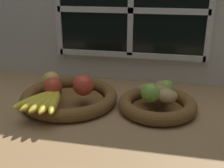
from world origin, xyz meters
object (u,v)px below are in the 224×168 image
object	(u,v)px
fruit_bowl_left	(69,97)
potato_oblong	(149,89)
fruit_bowl_right	(157,105)
apple_golden_left	(51,81)
potato_large	(158,92)
chili_pepper	(162,95)
lime_near	(150,93)
potato_small	(167,96)
apple_red_right	(84,85)
lime_far	(167,88)
potato_back	(164,88)
apple_red_front	(53,87)
banana_bunch_front	(45,101)

from	to	relation	value
fruit_bowl_left	potato_oblong	size ratio (longest dim) A/B	4.48
fruit_bowl_right	apple_golden_left	bearing A→B (deg)	179.81
fruit_bowl_right	potato_large	size ratio (longest dim) A/B	3.59
chili_pepper	lime_near	bearing A→B (deg)	-164.25
fruit_bowl_right	potato_small	world-z (taller)	potato_small
apple_red_right	lime_far	size ratio (longest dim) A/B	1.37
potato_oblong	potato_back	bearing A→B (deg)	15.95
potato_small	lime_near	bearing A→B (deg)	-173.33
fruit_bowl_right	potato_back	size ratio (longest dim) A/B	3.39
lime_far	chili_pepper	xyz separation A→B (cm)	(-1.28, -2.70, -1.85)
apple_golden_left	chili_pepper	size ratio (longest dim) A/B	0.52
apple_golden_left	apple_red_front	bearing A→B (deg)	-59.77
apple_golden_left	banana_bunch_front	size ratio (longest dim) A/B	0.35
apple_golden_left	banana_bunch_front	bearing A→B (deg)	-74.57
banana_bunch_front	fruit_bowl_right	bearing A→B (deg)	19.82
banana_bunch_front	potato_large	world-z (taller)	potato_large
potato_oblong	lime_near	bearing A→B (deg)	-81.35
apple_red_front	fruit_bowl_right	bearing A→B (deg)	7.59
chili_pepper	potato_small	bearing A→B (deg)	-102.38
banana_bunch_front	chili_pepper	xyz separation A→B (cm)	(37.22, 13.74, -0.61)
fruit_bowl_right	lime_far	bearing A→B (deg)	52.13
apple_golden_left	lime_near	distance (cm)	37.11
chili_pepper	banana_bunch_front	bearing A→B (deg)	167.15
apple_red_front	fruit_bowl_left	bearing A→B (deg)	49.93
fruit_bowl_left	lime_far	xyz separation A→B (cm)	(35.10, 3.57, 5.24)
apple_red_right	apple_red_front	world-z (taller)	apple_red_right
apple_red_front	chili_pepper	distance (cm)	38.41
potato_oblong	apple_red_front	bearing A→B (deg)	-167.35
apple_red_right	potato_small	size ratio (longest dim) A/B	1.06
apple_red_front	banana_bunch_front	bearing A→B (deg)	-85.12
fruit_bowl_left	potato_oblong	distance (cm)	29.47
potato_small	potato_oblong	world-z (taller)	potato_small
fruit_bowl_left	potato_small	size ratio (longest dim) A/B	5.02
banana_bunch_front	potato_oblong	distance (cm)	35.90
potato_back	lime_near	xyz separation A→B (cm)	(-4.22, -7.62, 0.78)
fruit_bowl_right	banana_bunch_front	bearing A→B (deg)	-160.18
apple_red_front	potato_small	xyz separation A→B (cm)	(39.35, 1.90, -0.94)
fruit_bowl_left	lime_near	world-z (taller)	lime_near
fruit_bowl_right	lime_far	distance (cm)	6.92
fruit_bowl_right	apple_red_front	world-z (taller)	apple_red_front
apple_golden_left	potato_oblong	distance (cm)	36.10
banana_bunch_front	lime_far	bearing A→B (deg)	23.13
potato_oblong	lime_near	distance (cm)	6.34
apple_red_front	chili_pepper	xyz separation A→B (cm)	(37.90, 5.72, -2.39)
apple_red_front	potato_back	distance (cm)	39.28
fruit_bowl_right	potato_small	bearing A→B (deg)	-45.00
fruit_bowl_right	apple_red_front	size ratio (longest dim) A/B	4.15
fruit_bowl_left	apple_red_front	xyz separation A→B (cm)	(-4.08, -4.85, 5.78)
apple_golden_left	potato_large	world-z (taller)	apple_golden_left
potato_oblong	potato_small	bearing A→B (deg)	-41.42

